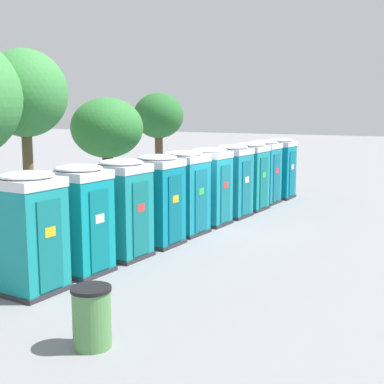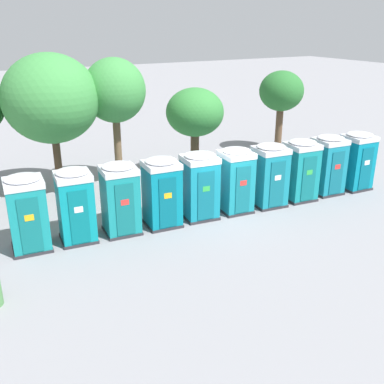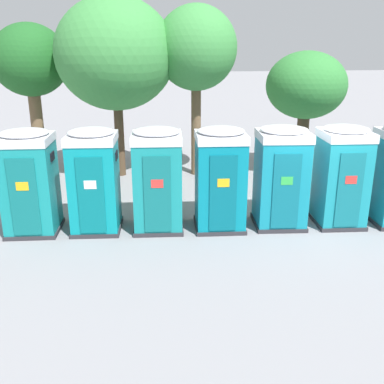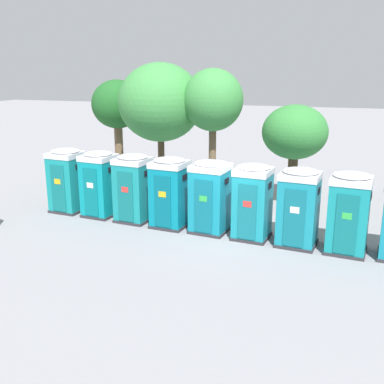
{
  "view_description": "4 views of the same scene",
  "coord_description": "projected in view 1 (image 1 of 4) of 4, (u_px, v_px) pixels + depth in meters",
  "views": [
    {
      "loc": [
        -14.92,
        -7.5,
        3.81
      ],
      "look_at": [
        -0.36,
        -0.17,
        1.22
      ],
      "focal_mm": 50.0,
      "sensor_mm": 36.0,
      "label": 1
    },
    {
      "loc": [
        -8.56,
        -13.74,
        7.04
      ],
      "look_at": [
        -1.09,
        -0.12,
        1.07
      ],
      "focal_mm": 42.0,
      "sensor_mm": 36.0,
      "label": 2
    },
    {
      "loc": [
        -4.44,
        -10.37,
        4.46
      ],
      "look_at": [
        -2.98,
        0.01,
        0.93
      ],
      "focal_mm": 42.0,
      "sensor_mm": 36.0,
      "label": 3
    },
    {
      "loc": [
        3.59,
        -14.45,
        5.46
      ],
      "look_at": [
        -1.45,
        -0.1,
        1.37
      ],
      "focal_mm": 42.0,
      "sensor_mm": 36.0,
      "label": 4
    }
  ],
  "objects": [
    {
      "name": "street_tree_2",
      "position": [
        107.0,
        129.0,
        19.82
      ],
      "size": [
        2.68,
        2.68,
        4.18
      ],
      "color": "#4C3826",
      "rests_on": "ground"
    },
    {
      "name": "portapotty_5",
      "position": [
        210.0,
        186.0,
        17.42
      ],
      "size": [
        1.25,
        1.29,
        2.54
      ],
      "color": "#2D2D33",
      "rests_on": "ground"
    },
    {
      "name": "portapotty_2",
      "position": [
        122.0,
        208.0,
        13.55
      ],
      "size": [
        1.3,
        1.29,
        2.54
      ],
      "color": "#2D2D33",
      "rests_on": "ground"
    },
    {
      "name": "portapotty_3",
      "position": [
        158.0,
        199.0,
        14.82
      ],
      "size": [
        1.3,
        1.28,
        2.54
      ],
      "color": "#2D2D33",
      "rests_on": "ground"
    },
    {
      "name": "trash_can",
      "position": [
        92.0,
        317.0,
        8.52
      ],
      "size": [
        0.65,
        0.65,
        1.0
      ],
      "color": "#518C4C",
      "rests_on": "ground"
    },
    {
      "name": "street_tree_4",
      "position": [
        159.0,
        117.0,
        25.83
      ],
      "size": [
        2.42,
        2.42,
        4.51
      ],
      "color": "brown",
      "rests_on": "ground"
    },
    {
      "name": "ground_plane",
      "position": [
        192.0,
        228.0,
        17.08
      ],
      "size": [
        120.0,
        120.0,
        0.0
      ],
      "primitive_type": "plane",
      "color": "gray"
    },
    {
      "name": "portapotty_6",
      "position": [
        232.0,
        180.0,
        18.7
      ],
      "size": [
        1.33,
        1.3,
        2.54
      ],
      "color": "#2D2D33",
      "rests_on": "ground"
    },
    {
      "name": "street_tree_1",
      "position": [
        25.0,
        95.0,
        16.62
      ],
      "size": [
        2.66,
        2.66,
        5.61
      ],
      "color": "brown",
      "rests_on": "ground"
    },
    {
      "name": "portapotty_9",
      "position": [
        279.0,
        168.0,
        22.6
      ],
      "size": [
        1.26,
        1.26,
        2.54
      ],
      "color": "#2D2D33",
      "rests_on": "ground"
    },
    {
      "name": "portapotty_4",
      "position": [
        185.0,
        192.0,
        16.14
      ],
      "size": [
        1.35,
        1.31,
        2.54
      ],
      "color": "#2D2D33",
      "rests_on": "ground"
    },
    {
      "name": "portapotty_0",
      "position": [
        29.0,
        232.0,
        10.97
      ],
      "size": [
        1.3,
        1.28,
        2.54
      ],
      "color": "#2D2D33",
      "rests_on": "ground"
    },
    {
      "name": "portapotty_7",
      "position": [
        250.0,
        176.0,
        20.0
      ],
      "size": [
        1.31,
        1.3,
        2.54
      ],
      "color": "#2D2D33",
      "rests_on": "ground"
    },
    {
      "name": "portapotty_8",
      "position": [
        263.0,
        171.0,
        21.35
      ],
      "size": [
        1.29,
        1.29,
        2.54
      ],
      "color": "#2D2D33",
      "rests_on": "ground"
    },
    {
      "name": "portapotty_1",
      "position": [
        80.0,
        219.0,
        12.27
      ],
      "size": [
        1.26,
        1.29,
        2.54
      ],
      "color": "#2D2D33",
      "rests_on": "ground"
    }
  ]
}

